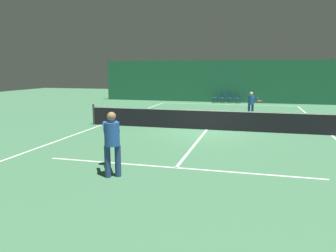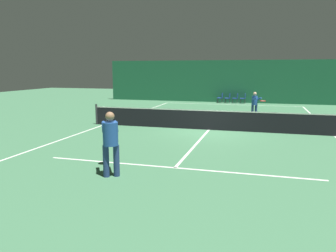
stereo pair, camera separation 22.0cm
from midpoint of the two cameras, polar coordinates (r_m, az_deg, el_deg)
The scene contains 15 objects.
ground_plane at distance 15.80m, azimuth 6.37°, elevation -0.64°, with size 60.00×60.00×0.00m, color #3D704C.
backdrop_curtain at distance 29.29m, azimuth 10.45°, elevation 7.64°, with size 23.00×0.12×3.66m.
court_line_baseline_far at distance 27.52m, azimuth 10.02°, elevation 3.71°, with size 11.00×0.10×0.00m.
court_line_service_far at distance 22.08m, azimuth 8.81°, elevation 2.27°, with size 8.25×0.10×0.00m.
court_line_service_near at distance 9.68m, azimuth 0.75°, elevation -7.28°, with size 8.25×0.10×0.00m.
court_line_sideline_left at distance 17.45m, azimuth -11.79°, elevation 0.21°, with size 0.10×23.80×0.00m.
court_line_sideline_right at distance 15.98m, azimuth 26.28°, elevation -1.48°, with size 0.10×23.80×0.00m.
court_line_centre at distance 15.80m, azimuth 6.37°, elevation -0.63°, with size 0.10×12.80×0.00m.
tennis_net at distance 15.72m, azimuth 6.41°, elevation 1.19°, with size 12.00×0.10×1.07m.
player_near at distance 8.82m, azimuth -10.44°, elevation -2.28°, with size 0.99×1.40×1.76m.
player_far at distance 20.45m, azimuth 14.02°, elevation 4.00°, with size 0.94×1.28×1.52m.
courtside_chair_0 at distance 28.92m, azimuth 8.22°, elevation 5.01°, with size 0.44×0.44×0.84m.
courtside_chair_1 at distance 28.85m, azimuth 9.50°, elevation 4.96°, with size 0.44×0.44×0.84m.
courtside_chair_2 at distance 28.80m, azimuth 10.79°, elevation 4.91°, with size 0.44×0.44×0.84m.
courtside_chair_3 at distance 28.76m, azimuth 12.08°, elevation 4.87°, with size 0.44×0.44×0.84m.
Camera 1 is at (2.13, -15.41, 2.84)m, focal length 35.00 mm.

